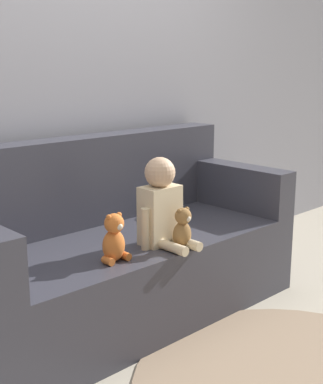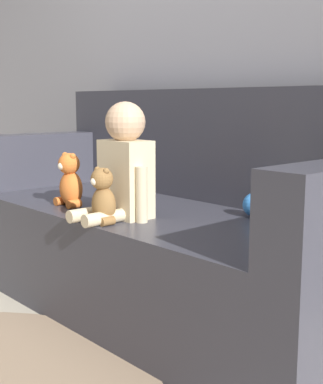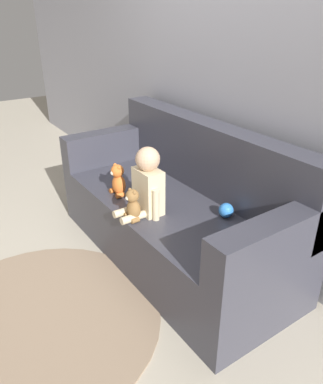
{
  "view_description": "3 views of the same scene",
  "coord_description": "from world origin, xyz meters",
  "px_view_note": "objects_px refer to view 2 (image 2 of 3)",
  "views": [
    {
      "loc": [
        -1.73,
        -2.11,
        1.35
      ],
      "look_at": [
        0.15,
        -0.13,
        0.69
      ],
      "focal_mm": 50.0,
      "sensor_mm": 36.0,
      "label": 1
    },
    {
      "loc": [
        1.65,
        -1.49,
        0.9
      ],
      "look_at": [
        0.08,
        -0.06,
        0.54
      ],
      "focal_mm": 50.0,
      "sensor_mm": 36.0,
      "label": 2
    },
    {
      "loc": [
        1.87,
        -1.36,
        1.67
      ],
      "look_at": [
        0.05,
        -0.11,
        0.57
      ],
      "focal_mm": 35.0,
      "sensor_mm": 36.0,
      "label": 3
    }
  ],
  "objects_px": {
    "toy_ball": "(255,205)",
    "couch": "(169,232)",
    "person_baby": "(124,166)",
    "plush_toy_side": "(70,181)",
    "teddy_bear_brown": "(103,197)"
  },
  "relations": [
    {
      "from": "plush_toy_side",
      "to": "toy_ball",
      "type": "distance_m",
      "value": 0.79
    },
    {
      "from": "person_baby",
      "to": "toy_ball",
      "type": "bearing_deg",
      "value": 48.2
    },
    {
      "from": "couch",
      "to": "teddy_bear_brown",
      "type": "distance_m",
      "value": 0.47
    },
    {
      "from": "person_baby",
      "to": "toy_ball",
      "type": "distance_m",
      "value": 0.53
    },
    {
      "from": "person_baby",
      "to": "toy_ball",
      "type": "height_order",
      "value": "person_baby"
    },
    {
      "from": "person_baby",
      "to": "couch",
      "type": "bearing_deg",
      "value": 99.76
    },
    {
      "from": "couch",
      "to": "toy_ball",
      "type": "xyz_separation_m",
      "value": [
        0.39,
        0.1,
        0.16
      ]
    },
    {
      "from": "toy_ball",
      "to": "person_baby",
      "type": "bearing_deg",
      "value": -131.8
    },
    {
      "from": "couch",
      "to": "plush_toy_side",
      "type": "distance_m",
      "value": 0.48
    },
    {
      "from": "toy_ball",
      "to": "couch",
      "type": "bearing_deg",
      "value": -166.18
    },
    {
      "from": "couch",
      "to": "toy_ball",
      "type": "relative_size",
      "value": 20.34
    },
    {
      "from": "toy_ball",
      "to": "plush_toy_side",
      "type": "bearing_deg",
      "value": -148.39
    },
    {
      "from": "plush_toy_side",
      "to": "toy_ball",
      "type": "height_order",
      "value": "plush_toy_side"
    },
    {
      "from": "plush_toy_side",
      "to": "person_baby",
      "type": "bearing_deg",
      "value": 5.6
    },
    {
      "from": "plush_toy_side",
      "to": "toy_ball",
      "type": "relative_size",
      "value": 2.43
    }
  ]
}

